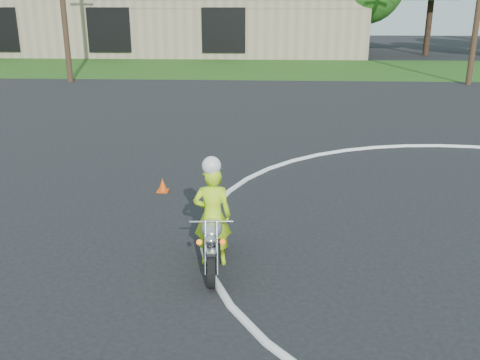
{
  "coord_description": "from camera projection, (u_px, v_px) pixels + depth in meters",
  "views": [
    {
      "loc": [
        -4.89,
        -6.06,
        3.98
      ],
      "look_at": [
        -5.33,
        2.45,
        1.1
      ],
      "focal_mm": 40.0,
      "sensor_mm": 36.0,
      "label": 1
    }
  ],
  "objects": [
    {
      "name": "rider_primary_grp",
      "position": [
        212.0,
        213.0,
        8.24
      ],
      "size": [
        0.62,
        0.43,
        1.78
      ],
      "rotation": [
        0.0,
        0.0,
        0.08
      ],
      "color": "#B8ED18",
      "rests_on": "ground"
    },
    {
      "name": "grass_strip",
      "position": [
        349.0,
        69.0,
        32.31
      ],
      "size": [
        120.0,
        10.0,
        0.02
      ],
      "primitive_type": "cube",
      "color": "#1E4714",
      "rests_on": "ground"
    },
    {
      "name": "primary_motorcycle",
      "position": [
        212.0,
        240.0,
        8.24
      ],
      "size": [
        0.64,
        1.83,
        0.96
      ],
      "rotation": [
        0.0,
        0.0,
        0.08
      ],
      "color": "black",
      "rests_on": "ground"
    }
  ]
}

